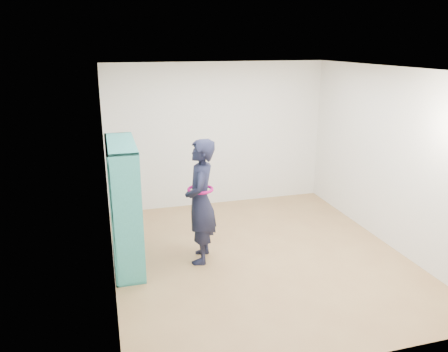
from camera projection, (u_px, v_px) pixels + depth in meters
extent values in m
plane|color=olive|center=(259.00, 256.00, 6.23)|extent=(4.50, 4.50, 0.00)
plane|color=white|center=(263.00, 69.00, 5.46)|extent=(4.50, 4.50, 0.00)
cube|color=silver|center=(107.00, 181.00, 5.33)|extent=(0.02, 4.50, 2.60)
cube|color=silver|center=(390.00, 158.00, 6.36)|extent=(0.02, 4.50, 2.60)
cube|color=silver|center=(218.00, 135.00, 7.92)|extent=(4.00, 0.02, 2.60)
cube|color=silver|center=(351.00, 238.00, 3.78)|extent=(4.00, 0.02, 2.60)
cube|color=teal|center=(127.00, 223.00, 5.22)|extent=(0.37, 0.03, 1.70)
cube|color=teal|center=(122.00, 190.00, 6.37)|extent=(0.37, 0.03, 1.70)
cube|color=teal|center=(128.00, 261.00, 6.04)|extent=(0.37, 1.28, 0.03)
cube|color=teal|center=(120.00, 143.00, 5.55)|extent=(0.37, 1.28, 0.03)
cube|color=teal|center=(111.00, 206.00, 5.75)|extent=(0.03, 1.28, 1.70)
cube|color=teal|center=(125.00, 210.00, 5.61)|extent=(0.35, 0.03, 1.65)
cube|color=teal|center=(123.00, 200.00, 5.98)|extent=(0.35, 0.03, 1.65)
cube|color=teal|center=(126.00, 233.00, 5.92)|extent=(0.35, 1.22, 0.03)
cube|color=teal|center=(124.00, 205.00, 5.79)|extent=(0.35, 1.22, 0.03)
cube|color=teal|center=(122.00, 175.00, 5.67)|extent=(0.35, 1.22, 0.03)
cube|color=beige|center=(132.00, 272.00, 5.65)|extent=(0.23, 0.15, 0.06)
cube|color=black|center=(131.00, 238.00, 5.45)|extent=(0.19, 0.17, 0.25)
cube|color=maroon|center=(129.00, 208.00, 5.33)|extent=(0.19, 0.17, 0.23)
cube|color=silver|center=(126.00, 181.00, 5.28)|extent=(0.23, 0.15, 0.06)
cube|color=navy|center=(130.00, 253.00, 5.95)|extent=(0.19, 0.17, 0.25)
cube|color=brown|center=(128.00, 225.00, 5.82)|extent=(0.19, 0.17, 0.27)
cube|color=#BFB28C|center=(126.00, 201.00, 5.78)|extent=(0.23, 0.15, 0.09)
cube|color=#26594C|center=(124.00, 165.00, 5.58)|extent=(0.19, 0.17, 0.29)
cube|color=beige|center=(128.00, 240.00, 6.32)|extent=(0.19, 0.17, 0.28)
cube|color=black|center=(126.00, 219.00, 6.28)|extent=(0.23, 0.15, 0.06)
cube|color=maroon|center=(125.00, 187.00, 6.08)|extent=(0.19, 0.17, 0.24)
cube|color=silver|center=(122.00, 157.00, 5.95)|extent=(0.19, 0.17, 0.28)
imported|color=black|center=(201.00, 202.00, 5.88)|extent=(0.58, 0.72, 1.72)
torus|color=#A10C60|center=(200.00, 189.00, 5.83)|extent=(0.45, 0.45, 0.04)
cube|color=silver|center=(190.00, 192.00, 5.92)|extent=(0.03, 0.10, 0.13)
cube|color=black|center=(190.00, 192.00, 5.92)|extent=(0.03, 0.10, 0.12)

